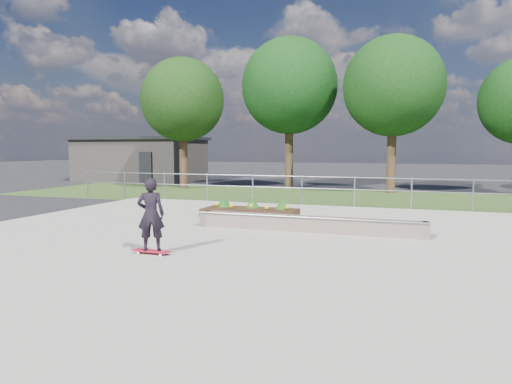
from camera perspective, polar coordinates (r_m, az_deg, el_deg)
ground at (r=10.62m, az=-3.68°, el=-6.62°), size 120.00×120.00×0.00m
grass_verge at (r=21.09m, az=7.90°, el=-0.60°), size 30.00×8.00×0.02m
concrete_slab at (r=10.62m, az=-3.68°, el=-6.46°), size 15.00×15.00×0.06m
fence at (r=17.61m, az=5.74°, el=0.71°), size 20.06×0.06×1.20m
building at (r=32.94m, az=-14.21°, el=4.08°), size 8.40×5.40×3.00m
tree_far_left at (r=25.71m, az=-9.17°, el=11.28°), size 4.55×4.55×7.15m
tree_mid_left at (r=25.65m, az=4.21°, el=13.04°), size 5.25×5.25×8.25m
tree_mid_right at (r=23.79m, az=16.79°, el=12.51°), size 4.90×4.90×7.70m
grind_ledge at (r=11.98m, az=6.40°, el=-3.97°), size 6.00×0.44×0.43m
planter_bed at (r=14.56m, az=-0.70°, el=-2.34°), size 3.00×1.20×0.61m
skateboarder at (r=9.51m, az=-13.01°, el=-2.80°), size 0.80×0.55×1.57m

